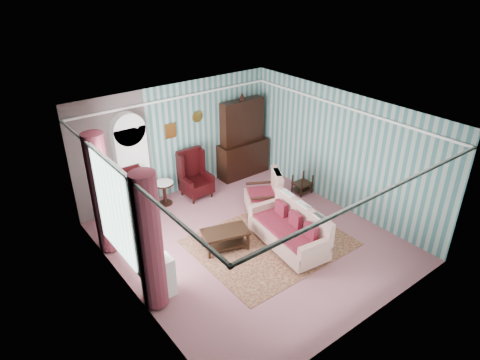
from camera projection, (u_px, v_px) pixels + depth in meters
floor at (251, 241)px, 9.45m from camera, size 6.00×6.00×0.00m
room_shell at (222, 164)px, 8.31m from camera, size 5.53×6.02×2.91m
bookcase at (133, 168)px, 10.20m from camera, size 0.80×0.28×2.24m
dresser_hutch at (243, 136)px, 11.84m from camera, size 1.50×0.56×2.36m
wingback_left at (133, 195)px, 10.02m from camera, size 0.76×0.80×1.25m
wingback_right at (196, 175)px, 10.97m from camera, size 0.76×0.80×1.25m
seated_woman at (133, 197)px, 10.04m from camera, size 0.44×0.40×1.18m
round_side_table at (165, 193)px, 10.76m from camera, size 0.50×0.50×0.60m
nest_table at (302, 184)px, 11.29m from camera, size 0.45×0.38×0.54m
plant_stand at (159, 278)px, 7.76m from camera, size 0.55×0.35×0.80m
rug at (270, 243)px, 9.40m from camera, size 3.20×2.60×0.01m
sofa at (288, 229)px, 9.09m from camera, size 1.14×2.03×0.91m
floral_armchair at (263, 193)px, 10.31m from camera, size 1.08×1.14×1.06m
coffee_table at (225, 240)px, 9.12m from camera, size 1.10×0.81×0.45m
potted_plant_a at (152, 257)px, 7.35m from camera, size 0.42×0.39×0.41m
potted_plant_b at (153, 246)px, 7.57m from camera, size 0.29×0.26×0.45m
potted_plant_c at (152, 253)px, 7.47m from camera, size 0.23×0.23×0.37m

